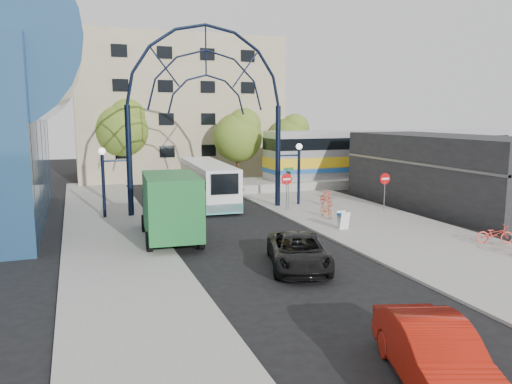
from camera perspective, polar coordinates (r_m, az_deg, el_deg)
name	(u,v)px	position (r m, az deg, el deg)	size (l,w,h in m)	color
ground	(296,274)	(20.54, 4.57, -9.34)	(120.00, 120.00, 0.00)	black
sidewalk_east	(401,235)	(27.82, 16.25, -4.70)	(8.00, 56.00, 0.12)	gray
plaza_west	(118,250)	(24.61, -15.54, -6.42)	(5.00, 50.00, 0.12)	gray
gateway_arch	(206,81)	(32.83, -5.70, 12.55)	(13.64, 0.44, 12.10)	black
stop_sign	(287,183)	(32.73, 3.52, 1.08)	(0.80, 0.07, 2.50)	slate
do_not_enter_sign	(385,182)	(34.00, 14.52, 1.07)	(0.76, 0.07, 2.48)	slate
street_name_sign	(289,179)	(33.41, 3.74, 1.47)	(0.70, 0.70, 2.80)	slate
sandwich_board	(343,218)	(27.99, 9.94, -2.96)	(0.55, 0.61, 0.99)	white
commercial_block_east	(447,172)	(36.99, 20.95, 2.19)	(6.00, 16.00, 5.00)	black
apartment_block	(175,109)	(53.67, -9.23, 9.35)	(20.00, 12.10, 14.00)	tan
train_platform	(391,179)	(49.07, 15.20, 1.49)	(32.00, 5.00, 0.80)	gray
train_car	(392,152)	(48.83, 15.32, 4.40)	(25.10, 3.05, 4.20)	#B7B7BC
tree_north_a	(239,135)	(45.97, -1.91, 6.58)	(4.48, 4.48, 7.00)	#382314
tree_north_b	(123,127)	(47.85, -15.00, 7.17)	(5.12, 5.12, 8.00)	#382314
tree_north_c	(290,136)	(50.00, 3.96, 6.37)	(4.16, 4.16, 6.50)	#382314
city_bus	(208,182)	(36.44, -5.51, 1.13)	(3.02, 10.89, 2.96)	white
green_truck	(170,207)	(25.85, -9.82, -1.67)	(3.11, 7.09, 3.49)	black
black_suv	(298,252)	(21.14, 4.86, -6.82)	(2.33, 5.06, 1.41)	black
red_sedan	(435,355)	(13.06, 19.79, -17.12)	(1.67, 4.80, 1.58)	#9A1509
bike_near_a	(327,210)	(31.09, 8.08, -2.05)	(0.61, 1.75, 0.92)	orange
bike_near_b	(326,198)	(35.06, 8.02, -0.68)	(0.51, 1.80, 1.08)	#FE4432
bike_far_a	(495,234)	(27.25, 25.63, -4.36)	(0.62, 1.78, 0.94)	#FF4333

